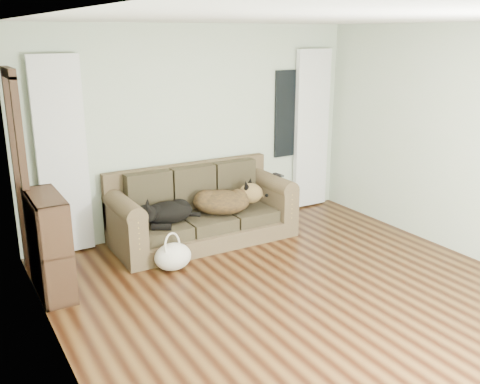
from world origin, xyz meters
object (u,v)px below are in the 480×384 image
tote_bag (173,256)px  bookshelf (49,245)px  dog_shepherd (225,202)px  sofa (203,206)px  dog_black_lab (166,212)px

tote_bag → bookshelf: bearing=174.4°
dog_shepherd → tote_bag: size_ratio=1.75×
sofa → dog_shepherd: size_ratio=3.05×
dog_black_lab → bookshelf: size_ratio=0.60×
bookshelf → dog_black_lab: bearing=15.9°
sofa → bookshelf: bearing=-165.8°
dog_shepherd → bookshelf: size_ratio=0.72×
dog_black_lab → bookshelf: (-1.39, -0.41, 0.02)m
tote_bag → bookshelf: bookshelf is taller
dog_black_lab → tote_bag: 0.64m
dog_shepherd → dog_black_lab: bearing=30.3°
sofa → dog_black_lab: sofa is taller
dog_black_lab → bookshelf: 1.45m
sofa → tote_bag: sofa is taller
dog_black_lab → dog_shepherd: dog_shepherd is taller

